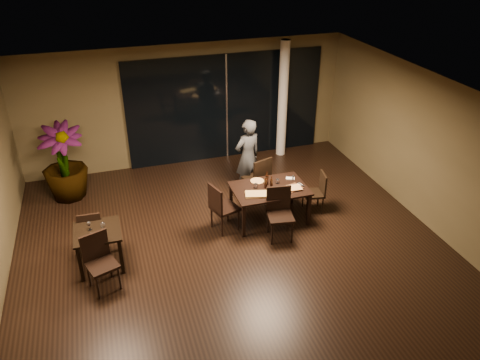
% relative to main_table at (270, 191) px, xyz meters
% --- Properties ---
extents(ground, '(8.00, 8.00, 0.00)m').
position_rel_main_table_xyz_m(ground, '(-1.00, -0.80, -0.68)').
color(ground, black).
rests_on(ground, ground).
extents(wall_back, '(8.00, 0.10, 3.00)m').
position_rel_main_table_xyz_m(wall_back, '(-1.00, 3.25, 0.82)').
color(wall_back, brown).
rests_on(wall_back, ground).
extents(wall_right, '(0.10, 8.00, 3.00)m').
position_rel_main_table_xyz_m(wall_right, '(3.05, -0.80, 0.82)').
color(wall_right, brown).
rests_on(wall_right, ground).
extents(ceiling, '(8.00, 8.00, 0.04)m').
position_rel_main_table_xyz_m(ceiling, '(-1.00, -0.80, 2.34)').
color(ceiling, white).
rests_on(ceiling, wall_back).
extents(window_panel, '(5.00, 0.06, 2.70)m').
position_rel_main_table_xyz_m(window_panel, '(0.00, 3.16, 0.67)').
color(window_panel, black).
rests_on(window_panel, ground).
extents(column, '(0.24, 0.24, 3.00)m').
position_rel_main_table_xyz_m(column, '(1.40, 2.85, 0.82)').
color(column, white).
rests_on(column, ground).
extents(main_table, '(1.50, 1.00, 0.75)m').
position_rel_main_table_xyz_m(main_table, '(0.00, 0.00, 0.00)').
color(main_table, black).
rests_on(main_table, ground).
extents(side_table, '(0.80, 0.80, 0.75)m').
position_rel_main_table_xyz_m(side_table, '(-3.40, -0.50, -0.05)').
color(side_table, black).
rests_on(side_table, ground).
extents(chair_main_far, '(0.62, 0.62, 1.05)m').
position_rel_main_table_xyz_m(chair_main_far, '(0.05, 0.78, -0.09)').
color(chair_main_far, black).
rests_on(chair_main_far, ground).
extents(chair_main_near, '(0.55, 0.55, 1.04)m').
position_rel_main_table_xyz_m(chair_main_near, '(-0.02, -0.59, -0.10)').
color(chair_main_near, black).
rests_on(chair_main_near, ground).
extents(chair_main_left, '(0.60, 0.60, 1.03)m').
position_rel_main_table_xyz_m(chair_main_left, '(-1.05, -0.09, -0.10)').
color(chair_main_left, black).
rests_on(chair_main_left, ground).
extents(chair_main_right, '(0.48, 0.48, 0.89)m').
position_rel_main_table_xyz_m(chair_main_right, '(1.08, 0.01, -0.18)').
color(chair_main_right, black).
rests_on(chair_main_right, ground).
extents(chair_side_far, '(0.43, 0.43, 0.89)m').
position_rel_main_table_xyz_m(chair_side_far, '(-3.52, -0.03, -0.18)').
color(chair_side_far, black).
rests_on(chair_side_far, ground).
extents(chair_side_near, '(0.60, 0.60, 1.01)m').
position_rel_main_table_xyz_m(chair_side_near, '(-3.41, -1.05, -0.11)').
color(chair_side_near, black).
rests_on(chair_side_near, ground).
extents(diner, '(0.69, 0.55, 1.76)m').
position_rel_main_table_xyz_m(diner, '(-0.07, 1.22, 0.21)').
color(diner, '#2B2E30').
rests_on(diner, ground).
extents(potted_plant, '(0.96, 0.96, 1.72)m').
position_rel_main_table_xyz_m(potted_plant, '(-3.97, 2.20, 0.19)').
color(potted_plant, '#1A4C19').
rests_on(potted_plant, ground).
extents(pizza_board_left, '(0.60, 0.40, 0.01)m').
position_rel_main_table_xyz_m(pizza_board_left, '(-0.30, -0.21, 0.08)').
color(pizza_board_left, '#452D16').
rests_on(pizza_board_left, main_table).
extents(pizza_board_right, '(0.61, 0.43, 0.01)m').
position_rel_main_table_xyz_m(pizza_board_right, '(0.35, -0.18, 0.08)').
color(pizza_board_right, '#452716').
rests_on(pizza_board_right, main_table).
extents(oblong_pizza_left, '(0.56, 0.37, 0.02)m').
position_rel_main_table_xyz_m(oblong_pizza_left, '(-0.30, -0.21, 0.10)').
color(oblong_pizza_left, maroon).
rests_on(oblong_pizza_left, pizza_board_left).
extents(oblong_pizza_right, '(0.48, 0.25, 0.02)m').
position_rel_main_table_xyz_m(oblong_pizza_right, '(0.35, -0.18, 0.10)').
color(oblong_pizza_right, maroon).
rests_on(oblong_pizza_right, pizza_board_right).
extents(round_pizza, '(0.27, 0.27, 0.01)m').
position_rel_main_table_xyz_m(round_pizza, '(-0.16, 0.32, 0.08)').
color(round_pizza, '#AC1B13').
rests_on(round_pizza, main_table).
extents(bottle_a, '(0.06, 0.06, 0.28)m').
position_rel_main_table_xyz_m(bottle_a, '(-0.08, 0.02, 0.22)').
color(bottle_a, black).
rests_on(bottle_a, main_table).
extents(bottle_b, '(0.06, 0.06, 0.25)m').
position_rel_main_table_xyz_m(bottle_b, '(0.03, 0.00, 0.20)').
color(bottle_b, black).
rests_on(bottle_b, main_table).
extents(bottle_c, '(0.06, 0.06, 0.29)m').
position_rel_main_table_xyz_m(bottle_c, '(-0.01, 0.14, 0.22)').
color(bottle_c, black).
rests_on(bottle_c, main_table).
extents(tumbler_left, '(0.08, 0.08, 0.09)m').
position_rel_main_table_xyz_m(tumbler_left, '(-0.27, 0.08, 0.12)').
color(tumbler_left, white).
rests_on(tumbler_left, main_table).
extents(tumbler_right, '(0.08, 0.08, 0.09)m').
position_rel_main_table_xyz_m(tumbler_right, '(0.22, 0.13, 0.12)').
color(tumbler_right, white).
rests_on(tumbler_right, main_table).
extents(napkin_near, '(0.20, 0.16, 0.01)m').
position_rel_main_table_xyz_m(napkin_near, '(0.58, -0.09, 0.08)').
color(napkin_near, white).
rests_on(napkin_near, main_table).
extents(napkin_far, '(0.21, 0.16, 0.01)m').
position_rel_main_table_xyz_m(napkin_far, '(0.54, 0.23, 0.08)').
color(napkin_far, white).
rests_on(napkin_far, main_table).
extents(wine_glass_a, '(0.07, 0.07, 0.16)m').
position_rel_main_table_xyz_m(wine_glass_a, '(-3.51, -0.43, 0.16)').
color(wine_glass_a, white).
rests_on(wine_glass_a, side_table).
extents(wine_glass_b, '(0.09, 0.09, 0.20)m').
position_rel_main_table_xyz_m(wine_glass_b, '(-3.28, -0.59, 0.17)').
color(wine_glass_b, white).
rests_on(wine_glass_b, side_table).
extents(side_napkin, '(0.19, 0.13, 0.01)m').
position_rel_main_table_xyz_m(side_napkin, '(-3.39, -0.68, 0.08)').
color(side_napkin, white).
rests_on(side_napkin, side_table).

